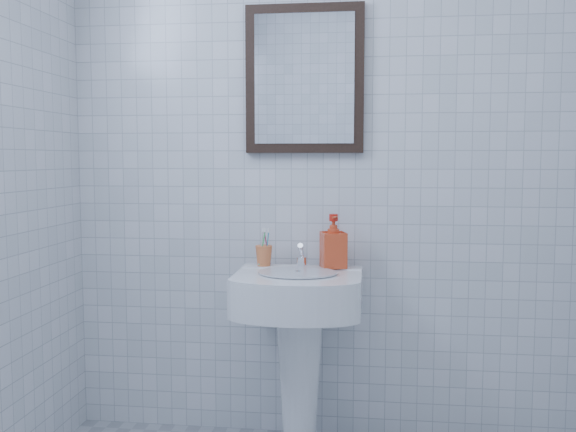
# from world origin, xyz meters

# --- Properties ---
(wall_back) EXTENTS (2.20, 0.02, 2.50)m
(wall_back) POSITION_xyz_m (0.00, 1.20, 1.25)
(wall_back) COLOR white
(wall_back) RESTS_ON ground
(wall_front) EXTENTS (2.20, 0.02, 2.50)m
(wall_front) POSITION_xyz_m (0.00, -1.20, 1.25)
(wall_front) COLOR white
(wall_front) RESTS_ON ground
(washbasin) EXTENTS (0.50, 0.37, 0.77)m
(washbasin) POSITION_xyz_m (-0.08, 0.98, 0.52)
(washbasin) COLOR white
(washbasin) RESTS_ON ground
(faucet) EXTENTS (0.04, 0.09, 0.11)m
(faucet) POSITION_xyz_m (-0.08, 1.07, 0.81)
(faucet) COLOR white
(faucet) RESTS_ON washbasin
(toothbrush_cup) EXTENTS (0.09, 0.09, 0.09)m
(toothbrush_cup) POSITION_xyz_m (-0.24, 1.09, 0.81)
(toothbrush_cup) COLOR orange
(toothbrush_cup) RESTS_ON washbasin
(soap_dispenser) EXTENTS (0.12, 0.12, 0.22)m
(soap_dispenser) POSITION_xyz_m (0.05, 1.09, 0.87)
(soap_dispenser) COLOR red
(soap_dispenser) RESTS_ON washbasin
(wall_mirror) EXTENTS (0.50, 0.04, 0.62)m
(wall_mirror) POSITION_xyz_m (-0.08, 1.18, 1.55)
(wall_mirror) COLOR black
(wall_mirror) RESTS_ON wall_back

